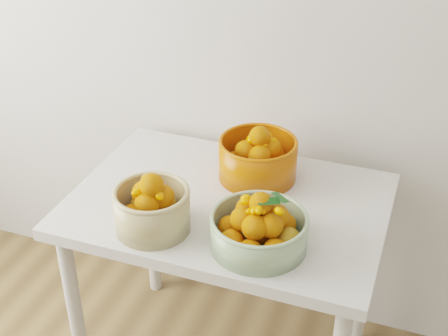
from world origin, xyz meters
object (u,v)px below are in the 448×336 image
Objects in this scene: table at (228,224)px; bowl_cream at (152,208)px; bowl_green at (259,228)px; bowl_orange at (258,158)px.

bowl_cream is (-0.16, -0.22, 0.17)m from table.
table is 0.32m from bowl_cream.
table is 4.30× the size of bowl_cream.
bowl_green is at bearing -49.77° from table.
bowl_orange is at bearing 61.68° from bowl_cream.
bowl_green is (0.32, 0.03, -0.01)m from bowl_cream.
bowl_cream is at bearing -118.32° from bowl_orange.
bowl_green reaches higher than table.
bowl_green is 1.36× the size of bowl_orange.
bowl_cream is at bearing -126.55° from table.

